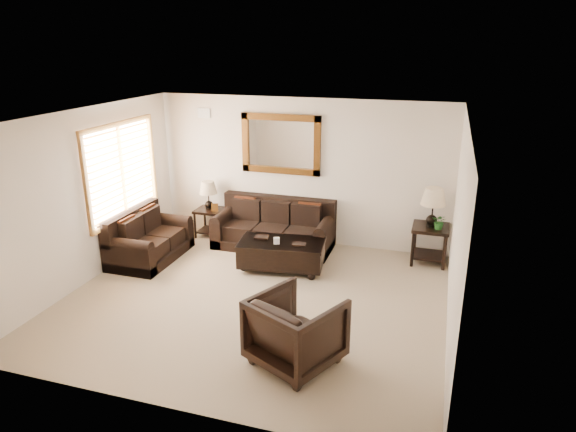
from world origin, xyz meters
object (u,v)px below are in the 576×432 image
(end_table_left, at_px, (209,201))
(end_table_right, at_px, (432,215))
(loveseat, at_px, (147,241))
(coffee_table, at_px, (282,252))
(sofa, at_px, (274,230))
(armchair, at_px, (296,327))

(end_table_left, height_order, end_table_right, end_table_right)
(loveseat, relative_size, end_table_left, 1.39)
(end_table_left, height_order, coffee_table, end_table_left)
(sofa, relative_size, armchair, 2.28)
(sofa, distance_m, loveseat, 2.29)
(loveseat, relative_size, end_table_right, 1.15)
(armchair, bearing_deg, sofa, -41.33)
(sofa, xyz_separation_m, loveseat, (-1.95, -1.19, -0.00))
(loveseat, distance_m, end_table_left, 1.50)
(end_table_right, height_order, armchair, end_table_right)
(sofa, distance_m, end_table_left, 1.44)
(sofa, relative_size, end_table_right, 1.62)
(end_table_left, bearing_deg, end_table_right, -0.71)
(loveseat, bearing_deg, coffee_table, -83.11)
(coffee_table, height_order, armchair, armchair)
(end_table_right, bearing_deg, sofa, -178.28)
(loveseat, xyz_separation_m, end_table_right, (4.73, 1.28, 0.55))
(end_table_right, distance_m, coffee_table, 2.61)
(armchair, bearing_deg, end_table_right, -85.31)
(sofa, xyz_separation_m, armchair, (1.42, -3.40, 0.15))
(end_table_right, xyz_separation_m, coffee_table, (-2.35, -0.99, -0.57))
(sofa, height_order, armchair, armchair)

